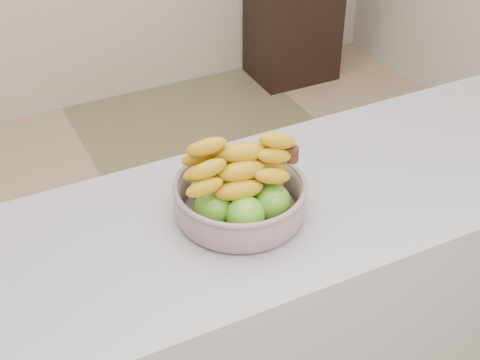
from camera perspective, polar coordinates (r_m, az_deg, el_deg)
name	(u,v)px	position (r m, az deg, el deg)	size (l,w,h in m)	color
ground	(205,358)	(2.45, -3.01, -14.90)	(4.00, 4.00, 0.00)	tan
counter	(249,337)	(1.92, 0.76, -13.25)	(2.00, 0.60, 0.90)	#A5A3AC
cabinet	(293,8)	(4.06, 4.58, 14.39)	(0.48, 0.38, 0.86)	black
fruit_bowl	(240,193)	(1.56, -0.01, -1.15)	(0.31, 0.31, 0.20)	#8E9EAB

